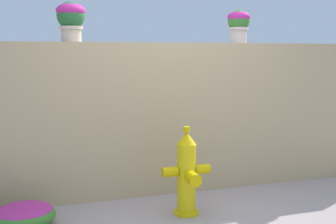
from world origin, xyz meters
TOP-DOWN VIEW (x-y plane):
  - stone_wall at (0.00, 1.25)m, footprint 6.60×0.30m
  - potted_plant_1 at (-1.00, 1.26)m, footprint 0.30×0.30m
  - potted_plant_2 at (0.96, 1.28)m, footprint 0.27×0.27m
  - fire_hydrant at (-0.00, 0.46)m, footprint 0.49×0.39m
  - flower_bush_left at (-1.54, 0.64)m, footprint 0.58×0.52m

SIDE VIEW (x-z plane):
  - flower_bush_left at x=-1.54m, z-range 0.00..0.23m
  - fire_hydrant at x=0.00m, z-range -0.04..0.85m
  - stone_wall at x=0.00m, z-range 0.00..1.71m
  - potted_plant_2 at x=0.96m, z-range 1.75..2.14m
  - potted_plant_1 at x=-1.00m, z-range 1.75..2.17m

